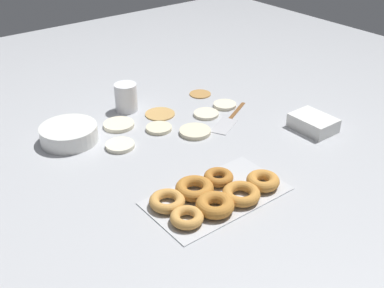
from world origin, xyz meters
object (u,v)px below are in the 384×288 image
at_px(pancake_0, 120,145).
at_px(batter_bowl, 69,134).
at_px(pancake_5, 160,114).
at_px(pancake_7, 225,105).
at_px(pancake_2, 159,128).
at_px(container_stack, 313,123).
at_px(pancake_4, 119,125).
at_px(donut_tray, 215,194).
at_px(pancake_3, 200,94).
at_px(paper_cup, 126,97).
at_px(spatula, 227,122).
at_px(pancake_1, 206,114).
at_px(pancake_6, 195,132).

bearing_deg(pancake_0, batter_bowl, 129.08).
distance_m(pancake_5, pancake_7, 0.26).
height_order(pancake_2, batter_bowl, batter_bowl).
bearing_deg(container_stack, pancake_0, 152.91).
distance_m(pancake_2, pancake_5, 0.12).
height_order(pancake_2, pancake_4, pancake_4).
bearing_deg(batter_bowl, donut_tray, -72.45).
relative_size(pancake_3, donut_tray, 0.22).
relative_size(paper_cup, spatula, 0.41).
distance_m(donut_tray, paper_cup, 0.64).
height_order(pancake_1, pancake_4, pancake_4).
bearing_deg(spatula, paper_cup, -80.95).
height_order(pancake_5, spatula, pancake_5).
distance_m(pancake_0, pancake_2, 0.17).
relative_size(pancake_0, pancake_6, 0.88).
xyz_separation_m(pancake_1, pancake_3, (0.10, 0.16, -0.00)).
bearing_deg(pancake_5, pancake_3, 12.02).
distance_m(pancake_3, container_stack, 0.49).
height_order(pancake_3, container_stack, container_stack).
distance_m(pancake_1, pancake_4, 0.32).
height_order(pancake_1, pancake_7, pancake_7).
height_order(batter_bowl, paper_cup, paper_cup).
distance_m(pancake_1, container_stack, 0.39).
bearing_deg(batter_bowl, pancake_3, 2.66).
distance_m(pancake_0, container_stack, 0.67).
bearing_deg(pancake_3, pancake_0, -160.53).
bearing_deg(pancake_6, pancake_0, 163.07).
bearing_deg(pancake_0, pancake_2, 7.15).
relative_size(pancake_7, paper_cup, 0.83).
bearing_deg(pancake_6, pancake_1, 35.37).
bearing_deg(pancake_7, pancake_6, -156.12).
height_order(pancake_5, pancake_7, pancake_7).
distance_m(pancake_7, spatula, 0.13).
bearing_deg(pancake_2, pancake_1, -3.96).
height_order(pancake_2, pancake_5, pancake_2).
height_order(pancake_5, container_stack, container_stack).
relative_size(pancake_4, batter_bowl, 0.57).
height_order(pancake_1, donut_tray, donut_tray).
bearing_deg(batter_bowl, paper_cup, 17.37).
height_order(pancake_3, pancake_4, pancake_4).
bearing_deg(pancake_5, pancake_2, -125.56).
xyz_separation_m(pancake_3, pancake_7, (0.01, -0.14, 0.00)).
bearing_deg(paper_cup, pancake_4, -133.43).
xyz_separation_m(pancake_7, paper_cup, (-0.31, 0.20, 0.05)).
distance_m(pancake_0, pancake_6, 0.26).
bearing_deg(donut_tray, pancake_3, 54.60).
bearing_deg(pancake_6, pancake_7, 23.88).
height_order(pancake_6, spatula, pancake_6).
bearing_deg(pancake_0, container_stack, -27.09).
bearing_deg(pancake_2, paper_cup, 92.06).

